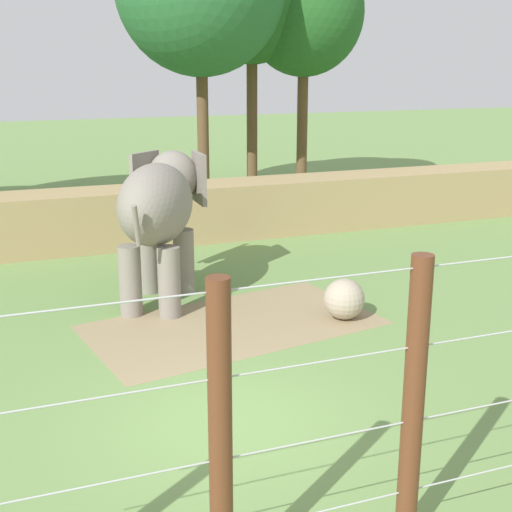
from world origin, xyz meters
name	(u,v)px	position (x,y,z in m)	size (l,w,h in m)	color
ground_plane	(229,423)	(0.00, 0.00, 0.00)	(120.00, 120.00, 0.00)	#6B8E4C
dirt_patch	(233,325)	(1.42, 3.98, 0.00)	(6.05, 3.36, 0.01)	#937F5B
embankment_wall	(107,218)	(0.00, 11.51, 0.86)	(36.00, 1.80, 1.72)	tan
elephant	(160,208)	(0.42, 6.17, 2.19)	(2.98, 4.10, 3.31)	gray
enrichment_ball	(344,299)	(3.80, 3.48, 0.45)	(0.89, 0.89, 0.89)	tan
cable_fence	(324,421)	(-0.02, -3.29, 1.74)	(8.61, 0.25, 3.47)	brown
tree_far_left	(304,13)	(9.18, 17.75, 7.24)	(4.80, 4.80, 9.80)	brown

